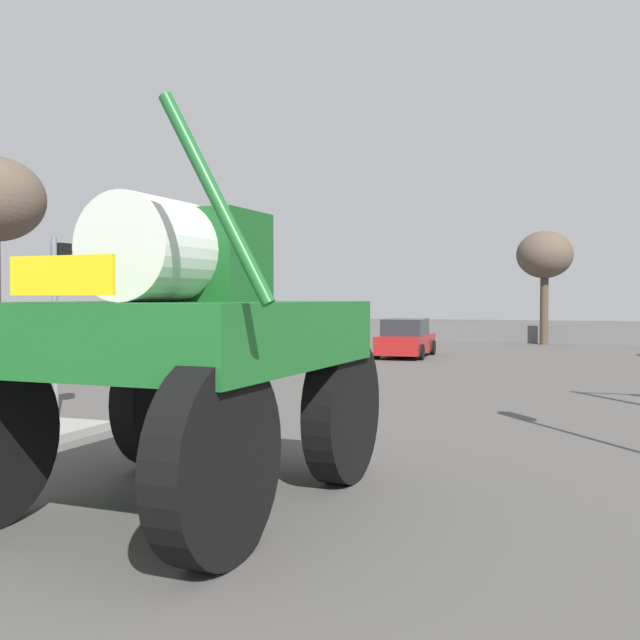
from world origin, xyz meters
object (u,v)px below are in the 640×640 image
Objects in this scene: sedan_ahead at (406,339)px; bare_tree_far_center at (545,256)px; traffic_signal_near_left at (60,287)px; oversize_sprayer at (181,346)px.

sedan_ahead is 11.56m from bare_tree_far_center.
traffic_signal_near_left reaches higher than sedan_ahead.
oversize_sprayer is 31.53m from bare_tree_far_center.
oversize_sprayer reaches higher than sedan_ahead.
bare_tree_far_center is at bearing 73.67° from traffic_signal_near_left.
traffic_signal_near_left is at bearing -106.33° from bare_tree_far_center.
oversize_sprayer is at bearing -40.66° from traffic_signal_near_left.
sedan_ahead is at bearing 8.67° from oversize_sprayer.
bare_tree_far_center is (4.82, 9.84, 3.69)m from sedan_ahead.
oversize_sprayer is at bearing -94.76° from bare_tree_far_center.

